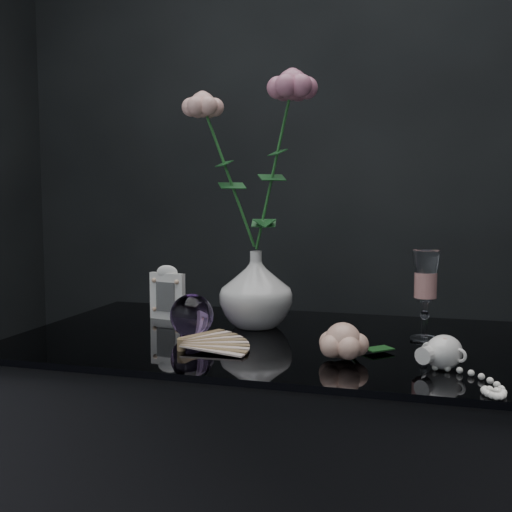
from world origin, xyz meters
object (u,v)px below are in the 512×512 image
(picture_frame, at_px, (167,292))
(vase, at_px, (256,289))
(wine_glass, at_px, (425,295))
(loose_rose, at_px, (343,341))
(pearl_jar, at_px, (444,351))
(paperweight, at_px, (192,316))

(picture_frame, bearing_deg, vase, 5.16)
(wine_glass, height_order, picture_frame, wine_glass)
(wine_glass, relative_size, picture_frame, 1.41)
(loose_rose, distance_m, pearl_jar, 0.16)
(loose_rose, bearing_deg, picture_frame, 138.70)
(vase, height_order, wine_glass, wine_glass)
(paperweight, relative_size, loose_rose, 0.46)
(picture_frame, distance_m, paperweight, 0.19)
(wine_glass, xyz_separation_m, picture_frame, (-0.57, 0.05, -0.03))
(pearl_jar, bearing_deg, paperweight, -160.67)
(wine_glass, height_order, paperweight, wine_glass)
(paperweight, bearing_deg, wine_glass, 12.57)
(paperweight, bearing_deg, loose_rose, -15.91)
(vase, height_order, paperweight, vase)
(picture_frame, distance_m, loose_rose, 0.49)
(vase, bearing_deg, picture_frame, 173.89)
(paperweight, bearing_deg, vase, 52.80)
(vase, xyz_separation_m, wine_glass, (0.35, -0.03, 0.01))
(vase, xyz_separation_m, paperweight, (-0.10, -0.13, -0.04))
(wine_glass, height_order, pearl_jar, wine_glass)
(picture_frame, bearing_deg, wine_glass, 6.12)
(wine_glass, relative_size, loose_rose, 0.93)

